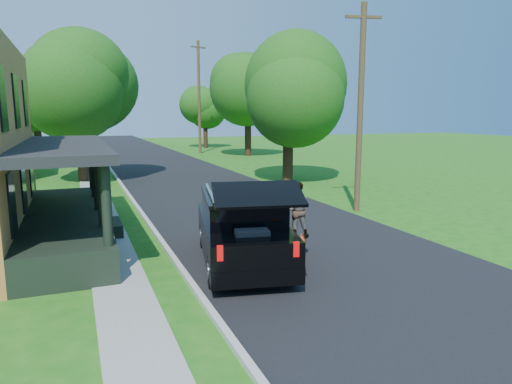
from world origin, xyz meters
name	(u,v)px	position (x,y,z in m)	size (l,w,h in m)	color
ground	(345,269)	(0.00, 0.00, 0.00)	(140.00, 140.00, 0.00)	#1B5E12
street	(180,175)	(0.00, 20.00, 0.00)	(8.00, 120.00, 0.02)	black
curb	(117,179)	(-4.05, 20.00, 0.00)	(0.15, 120.00, 0.12)	#ACADA7
sidewalk	(91,180)	(-5.60, 20.00, 0.00)	(1.30, 120.00, 0.03)	gray
black_suv	(242,228)	(-2.33, 1.50, 0.98)	(3.09, 5.77, 2.55)	black
skateboarder	(296,210)	(-0.71, 1.50, 1.36)	(0.89, 0.76, 1.60)	black
skateboard	(303,248)	(-0.56, 1.35, 0.28)	(0.47, 0.46, 0.72)	#AD360E
tree_left_mid	(76,76)	(-6.05, 19.58, 6.22)	(8.47, 8.25, 9.76)	black
tree_left_far	(34,95)	(-9.23, 32.97, 5.57)	(6.80, 6.88, 8.78)	black
tree_right_near	(288,90)	(5.45, 14.97, 5.43)	(6.92, 6.62, 8.71)	black
tree_right_mid	(247,85)	(9.39, 32.14, 6.77)	(7.88, 7.61, 10.27)	black
tree_right_far	(205,106)	(8.36, 43.80, 4.93)	(5.23, 5.18, 7.59)	black
utility_pole_near	(360,107)	(4.50, 6.15, 4.31)	(1.47, 0.49, 8.36)	#43311F
utility_pole_far	(199,96)	(5.81, 36.64, 5.83)	(1.72, 0.67, 11.34)	#43311F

